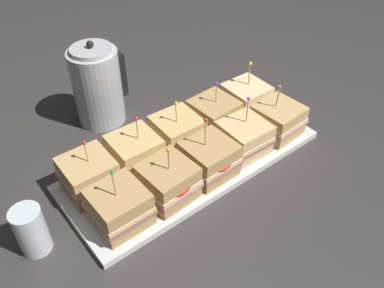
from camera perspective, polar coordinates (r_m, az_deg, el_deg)
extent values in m
plane|color=#383333|center=(1.10, 0.00, -2.60)|extent=(6.00, 6.00, 0.00)
cube|color=silver|center=(1.10, 0.00, -2.41)|extent=(0.70, 0.28, 0.01)
cube|color=silver|center=(1.09, 0.00, -2.07)|extent=(0.70, 0.28, 0.01)
cube|color=tan|center=(0.94, -9.98, -9.84)|extent=(0.12, 0.12, 0.03)
cube|color=#B26B60|center=(0.93, -10.14, -8.97)|extent=(0.12, 0.12, 0.01)
cube|color=beige|center=(0.92, -10.20, -8.58)|extent=(0.12, 0.12, 0.01)
cylinder|color=red|center=(0.90, -9.59, -9.10)|extent=(0.07, 0.07, 0.00)
cube|color=tan|center=(0.90, -10.39, -7.53)|extent=(0.12, 0.12, 0.03)
cylinder|color=tan|center=(0.86, -10.85, -5.72)|extent=(0.00, 0.01, 0.08)
sphere|color=green|center=(0.84, -11.17, -3.91)|extent=(0.01, 0.01, 0.01)
cube|color=tan|center=(0.98, -3.36, -6.41)|extent=(0.12, 0.12, 0.03)
cube|color=tan|center=(0.97, -3.41, -5.51)|extent=(0.13, 0.13, 0.01)
cube|color=beige|center=(0.96, -3.43, -5.12)|extent=(0.13, 0.13, 0.01)
cylinder|color=red|center=(0.94, -2.72, -5.54)|extent=(0.09, 0.09, 0.00)
cube|color=tan|center=(0.94, -3.49, -4.05)|extent=(0.12, 0.12, 0.03)
cylinder|color=tan|center=(0.91, -3.28, -2.40)|extent=(0.00, 0.00, 0.07)
sphere|color=orange|center=(0.89, -3.36, -0.85)|extent=(0.01, 0.01, 0.01)
cube|color=tan|center=(1.04, 2.50, -3.14)|extent=(0.12, 0.12, 0.03)
cube|color=tan|center=(1.02, 2.53, -2.24)|extent=(0.12, 0.12, 0.01)
cube|color=beige|center=(1.02, 2.55, -1.85)|extent=(0.12, 0.12, 0.01)
cylinder|color=red|center=(1.00, 3.31, -2.19)|extent=(0.09, 0.09, 0.00)
cube|color=tan|center=(1.00, 2.59, -0.78)|extent=(0.12, 0.12, 0.03)
cylinder|color=tan|center=(0.97, 1.88, 1.41)|extent=(0.00, 0.01, 0.09)
sphere|color=red|center=(0.94, 1.93, 3.37)|extent=(0.01, 0.01, 0.01)
cube|color=#DBB77A|center=(1.11, 7.18, -0.12)|extent=(0.12, 0.12, 0.03)
cube|color=#B26B60|center=(1.10, 7.28, 0.76)|extent=(0.13, 0.13, 0.01)
cube|color=beige|center=(1.09, 7.32, 1.15)|extent=(0.12, 0.12, 0.01)
cube|color=#E8C281|center=(1.08, 7.41, 2.02)|extent=(0.12, 0.12, 0.03)
cylinder|color=tan|center=(1.06, 7.74, 4.53)|extent=(0.00, 0.00, 0.08)
sphere|color=purple|center=(1.03, 7.94, 6.35)|extent=(0.01, 0.01, 0.01)
cube|color=tan|center=(1.19, 11.80, 2.34)|extent=(0.12, 0.12, 0.03)
cube|color=tan|center=(1.17, 11.94, 3.19)|extent=(0.13, 0.13, 0.01)
cube|color=beige|center=(1.17, 12.00, 3.56)|extent=(0.12, 0.12, 0.01)
cube|color=tan|center=(1.16, 12.15, 4.40)|extent=(0.12, 0.12, 0.03)
cylinder|color=tan|center=(1.13, 11.93, 6.32)|extent=(0.00, 0.01, 0.08)
sphere|color=orange|center=(1.11, 12.19, 7.90)|extent=(0.01, 0.01, 0.01)
cube|color=tan|center=(1.03, -14.03, -5.40)|extent=(0.12, 0.12, 0.03)
cube|color=tan|center=(1.01, -14.23, -4.52)|extent=(0.12, 0.12, 0.01)
cube|color=beige|center=(1.00, -14.32, -4.14)|extent=(0.12, 0.12, 0.01)
cylinder|color=red|center=(0.99, -13.83, -4.53)|extent=(0.07, 0.07, 0.00)
cube|color=tan|center=(0.99, -14.55, -3.09)|extent=(0.12, 0.12, 0.03)
cylinder|color=tan|center=(0.96, -14.58, -1.29)|extent=(0.00, 0.01, 0.07)
sphere|color=red|center=(0.94, -14.91, 0.17)|extent=(0.01, 0.01, 0.01)
cube|color=tan|center=(1.06, -7.88, -2.33)|extent=(0.12, 0.12, 0.03)
cube|color=#B26B60|center=(1.05, -7.98, -1.44)|extent=(0.13, 0.13, 0.01)
cube|color=beige|center=(1.04, -8.03, -1.05)|extent=(0.12, 0.12, 0.01)
cylinder|color=red|center=(1.03, -7.46, -1.38)|extent=(0.07, 0.07, 0.00)
cube|color=#E0B771|center=(1.03, -8.16, 0.00)|extent=(0.12, 0.12, 0.03)
cylinder|color=tan|center=(1.00, -7.68, 1.97)|extent=(0.00, 0.00, 0.07)
sphere|color=red|center=(0.98, -7.86, 3.59)|extent=(0.01, 0.01, 0.01)
cube|color=tan|center=(1.11, -2.23, 0.40)|extent=(0.12, 0.12, 0.03)
cube|color=tan|center=(1.10, -2.26, 1.29)|extent=(0.13, 0.13, 0.01)
cube|color=beige|center=(1.09, -2.27, 1.67)|extent=(0.12, 0.12, 0.01)
cylinder|color=red|center=(1.08, -1.64, 1.40)|extent=(0.09, 0.09, 0.00)
cube|color=#E0B771|center=(1.08, -2.31, 2.72)|extent=(0.12, 0.12, 0.03)
cylinder|color=tan|center=(1.05, -2.21, 4.28)|extent=(0.00, 0.01, 0.07)
sphere|color=yellow|center=(1.03, -2.26, 5.78)|extent=(0.01, 0.01, 0.01)
cube|color=tan|center=(1.18, 3.02, 2.97)|extent=(0.12, 0.12, 0.03)
cube|color=tan|center=(1.17, 3.06, 3.84)|extent=(0.13, 0.13, 0.01)
cube|color=beige|center=(1.16, 3.07, 4.21)|extent=(0.12, 0.12, 0.01)
cylinder|color=red|center=(1.14, 3.75, 3.99)|extent=(0.08, 0.08, 0.00)
cube|color=tan|center=(1.14, 3.12, 5.23)|extent=(0.12, 0.12, 0.03)
cylinder|color=tan|center=(1.12, 3.41, 7.01)|extent=(0.00, 0.00, 0.07)
sphere|color=purple|center=(1.10, 3.48, 8.47)|extent=(0.01, 0.01, 0.01)
cube|color=beige|center=(1.26, 7.47, 5.38)|extent=(0.12, 0.12, 0.03)
cube|color=#B26B60|center=(1.25, 7.55, 6.22)|extent=(0.12, 0.12, 0.01)
cube|color=beige|center=(1.24, 7.59, 6.58)|extent=(0.12, 0.12, 0.01)
cube|color=beige|center=(1.23, 7.68, 7.40)|extent=(0.12, 0.12, 0.03)
cylinder|color=tan|center=(1.22, 8.02, 9.55)|extent=(0.00, 0.01, 0.08)
sphere|color=yellow|center=(1.20, 8.18, 11.09)|extent=(0.01, 0.01, 0.01)
cylinder|color=#B7BABF|center=(1.22, -13.12, 7.79)|extent=(0.14, 0.14, 0.23)
cylinder|color=#B7BABF|center=(1.16, -14.01, 12.72)|extent=(0.12, 0.12, 0.01)
sphere|color=black|center=(1.15, -14.14, 13.42)|extent=(0.02, 0.02, 0.02)
cube|color=black|center=(1.24, -9.85, 9.59)|extent=(0.02, 0.02, 0.14)
cylinder|color=silver|center=(0.94, -21.62, -11.23)|extent=(0.07, 0.07, 0.12)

